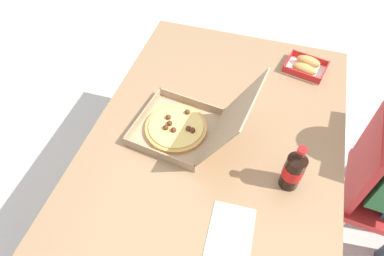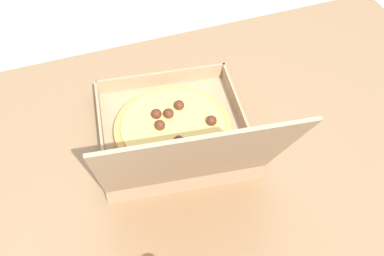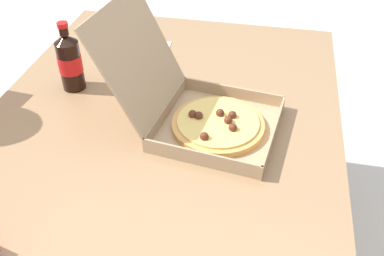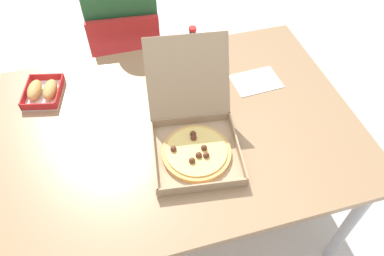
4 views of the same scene
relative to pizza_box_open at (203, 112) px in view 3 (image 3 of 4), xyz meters
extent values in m
cube|color=#997551|center=(-0.03, 0.13, -0.06)|extent=(1.44, 1.04, 0.03)
cylinder|color=#B7B7BC|center=(0.62, -0.32, -0.42)|extent=(0.05, 0.05, 0.69)
cylinder|color=#B7B7BC|center=(0.62, 0.58, -0.42)|extent=(0.05, 0.05, 0.69)
cylinder|color=#B2B2B7|center=(0.02, 0.76, -0.55)|extent=(0.03, 0.03, 0.43)
cube|color=tan|center=(-0.01, -0.04, -0.05)|extent=(0.36, 0.36, 0.01)
cube|color=tan|center=(-0.03, -0.20, -0.02)|extent=(0.32, 0.05, 0.04)
cube|color=tan|center=(-0.16, -0.02, -0.02)|extent=(0.05, 0.32, 0.04)
cube|color=tan|center=(0.15, -0.07, -0.02)|extent=(0.05, 0.32, 0.04)
cube|color=tan|center=(0.02, 0.11, -0.02)|extent=(0.32, 0.05, 0.04)
cube|color=tan|center=(0.03, 0.19, 0.14)|extent=(0.34, 0.19, 0.29)
cylinder|color=tan|center=(-0.01, -0.04, -0.03)|extent=(0.26, 0.26, 0.02)
cylinder|color=#EAC666|center=(-0.01, -0.04, -0.02)|extent=(0.23, 0.23, 0.01)
sphere|color=#562819|center=(0.02, -0.08, -0.01)|extent=(0.02, 0.02, 0.02)
sphere|color=#562819|center=(0.00, 0.03, -0.01)|extent=(0.02, 0.02, 0.02)
sphere|color=#562819|center=(0.02, -0.05, -0.01)|extent=(0.02, 0.02, 0.02)
sphere|color=#562819|center=(-0.01, -0.07, -0.01)|extent=(0.02, 0.02, 0.02)
sphere|color=#562819|center=(0.00, 0.01, -0.01)|extent=(0.02, 0.02, 0.02)
sphere|color=#562819|center=(-0.04, -0.09, -0.01)|extent=(0.02, 0.02, 0.02)
sphere|color=#562819|center=(-0.09, -0.02, -0.01)|extent=(0.02, 0.02, 0.02)
cylinder|color=black|center=(0.12, 0.44, 0.03)|extent=(0.07, 0.07, 0.16)
cone|color=black|center=(0.12, 0.44, 0.12)|extent=(0.07, 0.07, 0.02)
cylinder|color=black|center=(0.12, 0.44, 0.15)|extent=(0.03, 0.03, 0.02)
cylinder|color=red|center=(0.12, 0.44, 0.17)|extent=(0.03, 0.03, 0.01)
cylinder|color=red|center=(0.12, 0.44, 0.04)|extent=(0.07, 0.07, 0.06)
cube|color=white|center=(0.37, 0.28, -0.05)|extent=(0.22, 0.16, 0.00)
camera|label=1|loc=(0.83, 0.28, 1.07)|focal=31.43mm
camera|label=2|loc=(0.19, 0.62, 0.74)|focal=43.48mm
camera|label=3|loc=(-0.95, -0.16, 0.72)|focal=40.20mm
camera|label=4|loc=(-0.24, -0.83, 1.07)|focal=34.09mm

